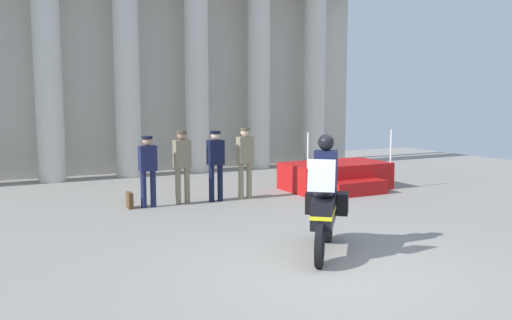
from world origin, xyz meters
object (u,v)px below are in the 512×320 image
object	(u,v)px
officer_in_row_1	(182,161)
motorcycle_with_rider	(325,203)
officer_in_row_3	(245,157)
officer_in_row_0	(148,166)
briefcase_on_ground	(130,200)
reviewing_stand	(337,177)
officer_in_row_2	(216,160)

from	to	relation	value
officer_in_row_1	motorcycle_with_rider	xyz separation A→B (m)	(0.80, -4.74, -0.21)
officer_in_row_3	motorcycle_with_rider	world-z (taller)	motorcycle_with_rider
officer_in_row_0	briefcase_on_ground	size ratio (longest dim) A/B	4.50
reviewing_stand	motorcycle_with_rider	bearing A→B (deg)	-127.12
officer_in_row_2	motorcycle_with_rider	world-z (taller)	motorcycle_with_rider
motorcycle_with_rider	briefcase_on_ground	world-z (taller)	motorcycle_with_rider
officer_in_row_0	officer_in_row_1	xyz separation A→B (m)	(0.83, 0.08, 0.05)
officer_in_row_1	motorcycle_with_rider	size ratio (longest dim) A/B	0.90
reviewing_stand	officer_in_row_3	size ratio (longest dim) A/B	1.60
officer_in_row_3	officer_in_row_0	bearing A→B (deg)	-4.87
officer_in_row_2	briefcase_on_ground	distance (m)	2.19
motorcycle_with_rider	briefcase_on_ground	distance (m)	5.22
officer_in_row_3	reviewing_stand	bearing A→B (deg)	178.61
officer_in_row_0	officer_in_row_1	world-z (taller)	officer_in_row_1
officer_in_row_0	briefcase_on_ground	distance (m)	0.88
officer_in_row_1	officer_in_row_3	world-z (taller)	officer_in_row_3
reviewing_stand	officer_in_row_0	xyz separation A→B (m)	(-5.21, -0.07, 0.61)
officer_in_row_2	officer_in_row_1	bearing A→B (deg)	-12.63
officer_in_row_2	officer_in_row_0	bearing A→B (deg)	-5.28
reviewing_stand	officer_in_row_3	world-z (taller)	officer_in_row_3
briefcase_on_ground	officer_in_row_2	bearing A→B (deg)	-4.22
motorcycle_with_rider	officer_in_row_1	bearing A→B (deg)	-131.67
officer_in_row_3	motorcycle_with_rider	bearing A→B (deg)	76.86
officer_in_row_1	briefcase_on_ground	distance (m)	1.49
officer_in_row_1	officer_in_row_2	distance (m)	0.80
reviewing_stand	briefcase_on_ground	distance (m)	5.61
officer_in_row_2	briefcase_on_ground	size ratio (longest dim) A/B	4.69
officer_in_row_1	motorcycle_with_rider	distance (m)	4.81
briefcase_on_ground	reviewing_stand	bearing A→B (deg)	-0.38
officer_in_row_2	officer_in_row_3	world-z (taller)	officer_in_row_3
officer_in_row_1	briefcase_on_ground	bearing A→B (deg)	-4.94
officer_in_row_2	motorcycle_with_rider	bearing A→B (deg)	86.32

